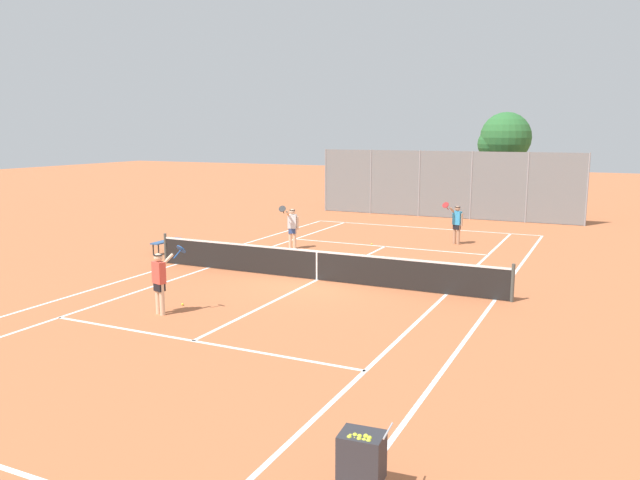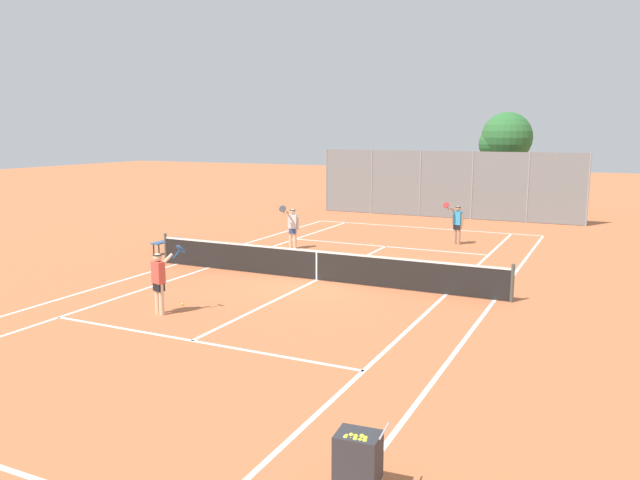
{
  "view_description": "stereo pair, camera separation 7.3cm",
  "coord_description": "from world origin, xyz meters",
  "px_view_note": "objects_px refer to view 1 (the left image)",
  "views": [
    {
      "loc": [
        8.29,
        -17.24,
        4.64
      ],
      "look_at": [
        -0.6,
        1.5,
        1.0
      ],
      "focal_mm": 35.0,
      "sensor_mm": 36.0,
      "label": 1
    },
    {
      "loc": [
        8.36,
        -17.21,
        4.64
      ],
      "look_at": [
        -0.6,
        1.5,
        1.0
      ],
      "focal_mm": 35.0,
      "sensor_mm": 36.0,
      "label": 2
    }
  ],
  "objects_px": {
    "player_far_left": "(292,226)",
    "tree_behind_left": "(503,139)",
    "ball_cart": "(362,457)",
    "player_far_right": "(457,222)",
    "loose_tennis_ball_2": "(336,255)",
    "loose_tennis_ball_4": "(372,244)",
    "loose_tennis_ball_1": "(182,304)",
    "courtside_bench": "(167,242)",
    "player_near_side": "(160,279)",
    "loose_tennis_ball_3": "(284,251)",
    "tennis_net": "(317,264)"
  },
  "relations": [
    {
      "from": "player_far_left",
      "to": "tree_behind_left",
      "type": "bearing_deg",
      "value": 69.66
    },
    {
      "from": "player_far_left",
      "to": "tree_behind_left",
      "type": "height_order",
      "value": "tree_behind_left"
    },
    {
      "from": "ball_cart",
      "to": "tree_behind_left",
      "type": "height_order",
      "value": "tree_behind_left"
    },
    {
      "from": "player_far_right",
      "to": "loose_tennis_ball_2",
      "type": "xyz_separation_m",
      "value": [
        -3.47,
        -4.46,
        -0.89
      ]
    },
    {
      "from": "loose_tennis_ball_2",
      "to": "loose_tennis_ball_4",
      "type": "distance_m",
      "value": 2.82
    },
    {
      "from": "loose_tennis_ball_2",
      "to": "player_far_left",
      "type": "bearing_deg",
      "value": 163.39
    },
    {
      "from": "loose_tennis_ball_1",
      "to": "courtside_bench",
      "type": "xyz_separation_m",
      "value": [
        -5.21,
        5.79,
        0.38
      ]
    },
    {
      "from": "player_near_side",
      "to": "loose_tennis_ball_3",
      "type": "relative_size",
      "value": 26.88
    },
    {
      "from": "tennis_net",
      "to": "loose_tennis_ball_3",
      "type": "bearing_deg",
      "value": 130.94
    },
    {
      "from": "player_far_left",
      "to": "player_far_right",
      "type": "bearing_deg",
      "value": 33.86
    },
    {
      "from": "player_near_side",
      "to": "loose_tennis_ball_2",
      "type": "height_order",
      "value": "player_near_side"
    },
    {
      "from": "tennis_net",
      "to": "player_near_side",
      "type": "distance_m",
      "value": 5.46
    },
    {
      "from": "tennis_net",
      "to": "loose_tennis_ball_3",
      "type": "height_order",
      "value": "tennis_net"
    },
    {
      "from": "loose_tennis_ball_2",
      "to": "loose_tennis_ball_4",
      "type": "xyz_separation_m",
      "value": [
        0.37,
        2.8,
        0.0
      ]
    },
    {
      "from": "player_far_right",
      "to": "loose_tennis_ball_4",
      "type": "bearing_deg",
      "value": -151.84
    },
    {
      "from": "loose_tennis_ball_4",
      "to": "loose_tennis_ball_1",
      "type": "bearing_deg",
      "value": -97.48
    },
    {
      "from": "player_near_side",
      "to": "courtside_bench",
      "type": "bearing_deg",
      "value": 128.02
    },
    {
      "from": "player_far_right",
      "to": "loose_tennis_ball_2",
      "type": "height_order",
      "value": "player_far_right"
    },
    {
      "from": "loose_tennis_ball_2",
      "to": "loose_tennis_ball_4",
      "type": "height_order",
      "value": "same"
    },
    {
      "from": "tree_behind_left",
      "to": "loose_tennis_ball_3",
      "type": "bearing_deg",
      "value": -109.36
    },
    {
      "from": "player_far_right",
      "to": "loose_tennis_ball_3",
      "type": "xyz_separation_m",
      "value": [
        -5.64,
        -4.54,
        -0.89
      ]
    },
    {
      "from": "player_far_right",
      "to": "tree_behind_left",
      "type": "relative_size",
      "value": 0.31
    },
    {
      "from": "ball_cart",
      "to": "player_far_left",
      "type": "relative_size",
      "value": 0.54
    },
    {
      "from": "player_far_left",
      "to": "tennis_net",
      "type": "bearing_deg",
      "value": -53.91
    },
    {
      "from": "ball_cart",
      "to": "loose_tennis_ball_1",
      "type": "relative_size",
      "value": 14.58
    },
    {
      "from": "courtside_bench",
      "to": "loose_tennis_ball_3",
      "type": "bearing_deg",
      "value": 26.21
    },
    {
      "from": "tennis_net",
      "to": "loose_tennis_ball_2",
      "type": "distance_m",
      "value": 3.87
    },
    {
      "from": "loose_tennis_ball_4",
      "to": "courtside_bench",
      "type": "height_order",
      "value": "courtside_bench"
    },
    {
      "from": "player_far_left",
      "to": "loose_tennis_ball_4",
      "type": "relative_size",
      "value": 26.88
    },
    {
      "from": "ball_cart",
      "to": "courtside_bench",
      "type": "height_order",
      "value": "ball_cart"
    },
    {
      "from": "loose_tennis_ball_4",
      "to": "tree_behind_left",
      "type": "relative_size",
      "value": 0.01
    },
    {
      "from": "loose_tennis_ball_1",
      "to": "loose_tennis_ball_2",
      "type": "relative_size",
      "value": 1.0
    },
    {
      "from": "player_far_right",
      "to": "loose_tennis_ball_4",
      "type": "distance_m",
      "value": 3.63
    },
    {
      "from": "loose_tennis_ball_1",
      "to": "loose_tennis_ball_2",
      "type": "xyz_separation_m",
      "value": [
        1.03,
        7.88,
        0.0
      ]
    },
    {
      "from": "ball_cart",
      "to": "player_far_left",
      "type": "height_order",
      "value": "player_far_left"
    },
    {
      "from": "loose_tennis_ball_1",
      "to": "tree_behind_left",
      "type": "distance_m",
      "value": 24.3
    },
    {
      "from": "ball_cart",
      "to": "loose_tennis_ball_3",
      "type": "relative_size",
      "value": 14.58
    },
    {
      "from": "tennis_net",
      "to": "player_far_right",
      "type": "bearing_deg",
      "value": 73.06
    },
    {
      "from": "tennis_net",
      "to": "courtside_bench",
      "type": "relative_size",
      "value": 8.0
    },
    {
      "from": "player_near_side",
      "to": "loose_tennis_ball_4",
      "type": "height_order",
      "value": "player_near_side"
    },
    {
      "from": "ball_cart",
      "to": "player_far_right",
      "type": "xyz_separation_m",
      "value": [
        -3.13,
        18.53,
        0.4
      ]
    },
    {
      "from": "loose_tennis_ball_3",
      "to": "player_near_side",
      "type": "bearing_deg",
      "value": -82.45
    },
    {
      "from": "loose_tennis_ball_1",
      "to": "tree_behind_left",
      "type": "xyz_separation_m",
      "value": [
        4.39,
        23.53,
        4.14
      ]
    },
    {
      "from": "player_near_side",
      "to": "tree_behind_left",
      "type": "height_order",
      "value": "tree_behind_left"
    },
    {
      "from": "player_far_right",
      "to": "tree_behind_left",
      "type": "xyz_separation_m",
      "value": [
        -0.11,
        11.2,
        3.25
      ]
    },
    {
      "from": "ball_cart",
      "to": "player_near_side",
      "type": "xyz_separation_m",
      "value": [
        -7.62,
        5.3,
        0.4
      ]
    },
    {
      "from": "tree_behind_left",
      "to": "ball_cart",
      "type": "bearing_deg",
      "value": -83.78
    },
    {
      "from": "loose_tennis_ball_1",
      "to": "tree_behind_left",
      "type": "relative_size",
      "value": 0.01
    },
    {
      "from": "tennis_net",
      "to": "ball_cart",
      "type": "xyz_separation_m",
      "value": [
        5.62,
        -10.36,
        0.02
      ]
    },
    {
      "from": "tennis_net",
      "to": "loose_tennis_ball_3",
      "type": "xyz_separation_m",
      "value": [
        -3.15,
        3.63,
        -0.48
      ]
    }
  ]
}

